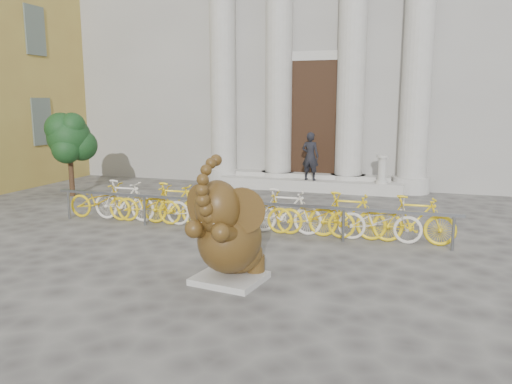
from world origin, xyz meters
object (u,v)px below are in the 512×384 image
(elephant_statue, at_px, (228,237))
(bike_rack, at_px, (241,208))
(tree, at_px, (69,138))
(pedestrian, at_px, (310,156))

(elephant_statue, height_order, bike_rack, elephant_statue)
(bike_rack, relative_size, tree, 3.64)
(elephant_statue, relative_size, tree, 0.82)
(bike_rack, height_order, pedestrian, pedestrian)
(elephant_statue, bearing_deg, tree, 151.18)
(bike_rack, xyz_separation_m, tree, (-6.33, 2.36, 1.28))
(bike_rack, bearing_deg, tree, 159.55)
(elephant_statue, bearing_deg, pedestrian, 101.63)
(bike_rack, relative_size, pedestrian, 5.96)
(elephant_statue, xyz_separation_m, pedestrian, (-0.45, 8.59, 0.38))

